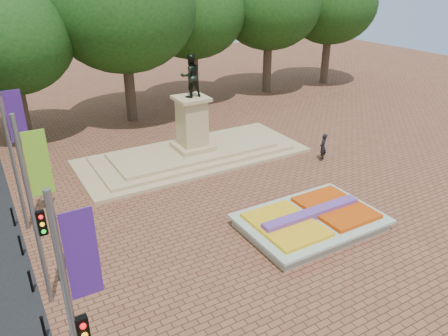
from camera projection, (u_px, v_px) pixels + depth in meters
The scene contains 7 objects.
ground at pixel (267, 214), 21.14m from camera, with size 90.00×90.00×0.00m, color brown.
flower_bed at pixel (311, 221), 19.89m from camera, with size 6.30×4.30×0.91m.
monument at pixel (193, 144), 27.04m from camera, with size 14.00×6.00×6.40m.
tree_row_back at pixel (159, 27), 33.50m from camera, with size 44.80×8.80×10.43m.
banner_poles at pixel (37, 210), 13.88m from camera, with size 0.88×11.17×7.00m.
bollard_row at pixel (36, 302), 14.85m from camera, with size 0.12×13.12×0.98m.
pedestrian at pixel (323, 147), 26.71m from camera, with size 0.62×0.41×1.70m, color black.
Camera 1 is at (-11.00, -14.70, 10.93)m, focal length 35.00 mm.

